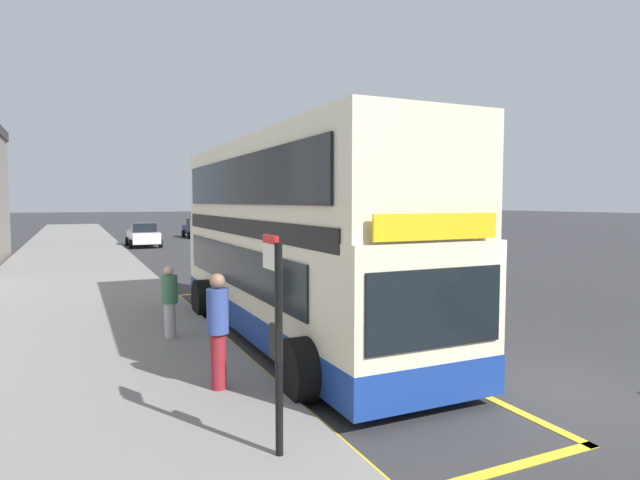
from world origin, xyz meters
The scene contains 10 objects.
ground_plane centered at (0.00, 32.00, 0.00)m, with size 260.00×260.00×0.00m, color #333335.
pavement_near centered at (-7.00, 32.00, 0.07)m, with size 6.00×76.00×0.14m, color gray.
double_decker_bus centered at (-2.46, 5.21, 2.06)m, with size 3.26×10.45×4.40m.
bus_bay_markings centered at (-2.52, 5.13, 0.01)m, with size 2.96×13.24×0.01m.
bus_stop_sign centered at (-4.84, -0.18, 1.65)m, with size 0.09×0.51×2.53m.
parked_car_white_kerbside centered at (-2.64, 31.88, 0.80)m, with size 2.09×4.20×1.62m.
parked_car_grey_distant centered at (2.91, 21.85, 0.80)m, with size 2.09×4.20×1.62m.
parked_car_navy_ahead centered at (2.64, 39.64, 0.80)m, with size 2.09×4.20×1.62m.
pedestrian_waiting_near_sign centered at (-5.10, 5.73, 0.98)m, with size 0.34×0.34×1.55m.
pedestrian_further_back centered at (-4.93, 2.18, 1.13)m, with size 0.34×0.34×1.81m.
Camera 1 is at (-6.91, -5.85, 3.06)m, focal length 29.90 mm.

